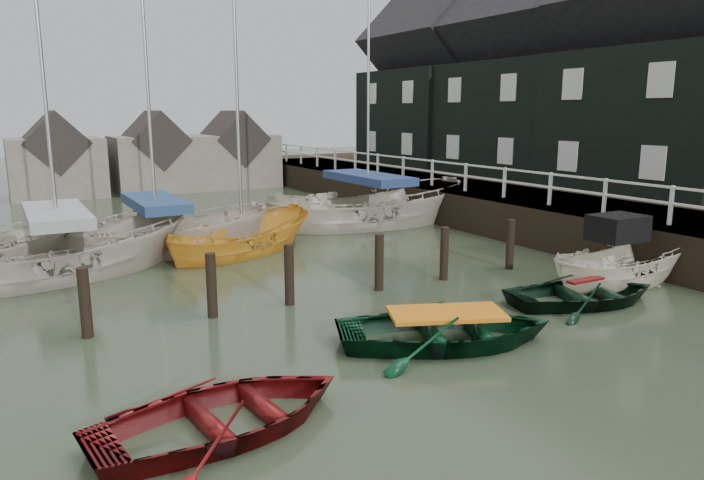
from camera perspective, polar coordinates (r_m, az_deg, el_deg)
ground at (r=12.53m, az=5.12°, el=-8.62°), size 120.00×120.00×0.00m
pier at (r=25.73m, az=9.86°, el=3.35°), size 3.04×32.00×2.70m
land_strip at (r=29.62m, az=18.12°, el=2.62°), size 14.00×38.00×1.50m
quay_houses at (r=28.45m, az=20.89°, el=13.59°), size 6.52×28.14×10.01m
mooring_pilings at (r=14.35m, az=-5.39°, el=-3.90°), size 13.72×0.22×1.80m
far_sheds at (r=36.51m, az=-17.72°, el=7.18°), size 14.00×4.08×4.39m
rowboat_red at (r=9.21m, az=-11.38°, el=-16.62°), size 3.97×3.05×0.76m
rowboat_green at (r=12.18m, az=8.50°, el=-9.32°), size 4.94×4.31×0.85m
rowboat_dkgreen at (r=15.42m, az=20.32°, el=-5.42°), size 4.17×3.43×0.75m
motorboat at (r=17.38m, az=23.13°, el=-3.43°), size 4.42×1.77×2.61m
sailboat_a at (r=18.51m, az=-24.86°, el=-2.81°), size 7.71×4.48×12.45m
sailboat_b at (r=20.50m, az=-17.22°, el=-0.93°), size 7.31×4.43×10.87m
sailboat_c at (r=20.02m, az=-9.92°, el=-1.00°), size 6.03×4.24×10.19m
sailboat_d at (r=24.32m, az=1.45°, el=1.49°), size 8.43×4.12×13.86m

